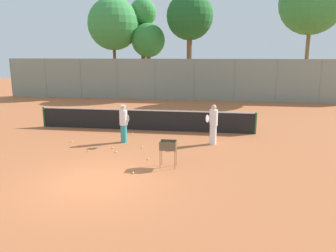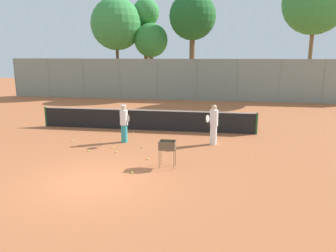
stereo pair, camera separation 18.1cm
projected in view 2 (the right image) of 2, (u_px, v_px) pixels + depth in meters
The scene contains 19 objects.
ground_plane at pixel (93, 181), 10.08m from camera, with size 80.00×80.00×0.00m, color #B26038.
tennis_net at pixel (146, 119), 16.73m from camera, with size 11.15×0.10×1.07m.
back_fence at pixel (177, 80), 27.44m from camera, with size 29.95×0.08×3.44m.
tree_0 at pixel (315, 2), 25.81m from camera, with size 5.09×5.09×10.40m.
tree_1 at pixel (116, 24), 30.19m from camera, with size 4.73×4.73×8.89m.
tree_2 at pixel (146, 16), 30.85m from camera, with size 2.55×2.55×8.93m.
tree_3 at pixel (193, 17), 28.44m from camera, with size 4.07×4.07×9.07m.
tree_4 at pixel (151, 41), 30.08m from camera, with size 3.08×3.08×6.60m.
player_white_outfit at pixel (124, 123), 14.37m from camera, with size 0.63×0.76×1.66m.
player_red_cap at pixel (214, 124), 14.01m from camera, with size 0.53×0.85×1.73m.
ball_cart at pixel (167, 147), 11.21m from camera, with size 0.56×0.41×0.93m.
tennis_ball_0 at pixel (148, 159), 12.13m from camera, with size 0.07×0.07×0.07m, color #D1E54C.
tennis_ball_1 at pixel (133, 133), 16.04m from camera, with size 0.07×0.07×0.07m, color #D1E54C.
tennis_ball_2 at pixel (89, 151), 13.14m from camera, with size 0.07×0.07×0.07m, color #D1E54C.
tennis_ball_3 at pixel (142, 147), 13.67m from camera, with size 0.07×0.07×0.07m, color #D1E54C.
tennis_ball_4 at pixel (113, 147), 13.60m from camera, with size 0.07×0.07×0.07m, color #D1E54C.
tennis_ball_5 at pixel (72, 141), 14.61m from camera, with size 0.07×0.07×0.07m, color #D1E54C.
tennis_ball_6 at pixel (132, 173), 10.72m from camera, with size 0.07×0.07×0.07m, color #D1E54C.
tennis_ball_7 at pixel (116, 152), 13.01m from camera, with size 0.07×0.07×0.07m, color #D1E54C.
Camera 2 is at (3.86, -8.96, 3.84)m, focal length 35.00 mm.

